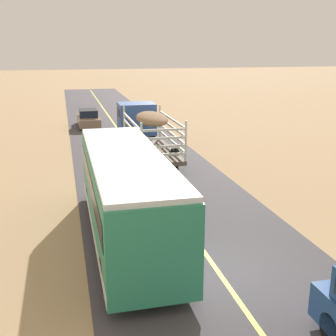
# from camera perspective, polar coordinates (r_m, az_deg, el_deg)

# --- Properties ---
(ground_plane) EXTENTS (240.00, 240.00, 0.00)m
(ground_plane) POSITION_cam_1_polar(r_m,az_deg,el_deg) (14.02, 6.53, -13.39)
(ground_plane) COLOR tan
(road_surface) EXTENTS (8.00, 120.00, 0.02)m
(road_surface) POSITION_cam_1_polar(r_m,az_deg,el_deg) (14.02, 6.53, -13.35)
(road_surface) COLOR #423F44
(road_surface) RESTS_ON ground
(road_centre_line) EXTENTS (0.16, 117.60, 0.00)m
(road_centre_line) POSITION_cam_1_polar(r_m,az_deg,el_deg) (14.01, 6.53, -13.31)
(road_centre_line) COLOR #D8CC4C
(road_centre_line) RESTS_ON road_surface
(livestock_truck) EXTENTS (2.53, 9.70, 3.02)m
(livestock_truck) POSITION_cam_1_polar(r_m,az_deg,el_deg) (28.80, -3.45, 5.78)
(livestock_truck) COLOR #3359A5
(livestock_truck) RESTS_ON road_surface
(bus) EXTENTS (2.54, 10.00, 3.21)m
(bus) POSITION_cam_1_polar(r_m,az_deg,el_deg) (15.45, -5.49, -3.40)
(bus) COLOR #2D8C66
(bus) RESTS_ON road_surface
(car_far) EXTENTS (1.80, 4.40, 1.46)m
(car_far) POSITION_cam_1_polar(r_m,az_deg,el_deg) (38.40, -10.45, 6.42)
(car_far) COLOR #8C7259
(car_far) RESTS_ON road_surface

